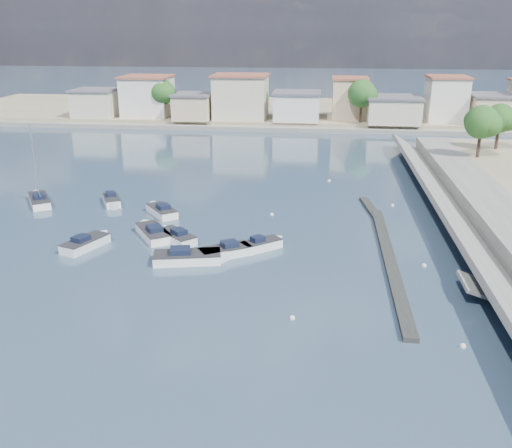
{
  "coord_description": "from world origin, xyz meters",
  "views": [
    {
      "loc": [
        1.06,
        -34.72,
        18.54
      ],
      "look_at": [
        -4.67,
        14.17,
        1.4
      ],
      "focal_mm": 40.0,
      "sensor_mm": 36.0,
      "label": 1
    }
  ],
  "objects_px": {
    "motorboat_b": "(263,245)",
    "motorboat_d": "(222,253)",
    "motorboat_g": "(112,201)",
    "motorboat_a": "(152,233)",
    "sailboat": "(39,200)",
    "motorboat_f": "(161,211)",
    "motorboat_c": "(175,237)",
    "motorboat_e": "(87,243)",
    "motorboat_h": "(191,258)"
  },
  "relations": [
    {
      "from": "motorboat_b",
      "to": "motorboat_d",
      "type": "height_order",
      "value": "same"
    },
    {
      "from": "motorboat_g",
      "to": "motorboat_a",
      "type": "bearing_deg",
      "value": -51.66
    },
    {
      "from": "motorboat_a",
      "to": "sailboat",
      "type": "distance_m",
      "value": 17.72
    },
    {
      "from": "motorboat_d",
      "to": "motorboat_f",
      "type": "relative_size",
      "value": 1.02
    },
    {
      "from": "motorboat_a",
      "to": "motorboat_f",
      "type": "bearing_deg",
      "value": 98.89
    },
    {
      "from": "motorboat_c",
      "to": "sailboat",
      "type": "height_order",
      "value": "sailboat"
    },
    {
      "from": "motorboat_e",
      "to": "motorboat_g",
      "type": "height_order",
      "value": "same"
    },
    {
      "from": "motorboat_f",
      "to": "motorboat_h",
      "type": "distance_m",
      "value": 13.43
    },
    {
      "from": "motorboat_c",
      "to": "motorboat_g",
      "type": "xyz_separation_m",
      "value": [
        -9.71,
        10.05,
        0.0
      ]
    },
    {
      "from": "motorboat_c",
      "to": "sailboat",
      "type": "bearing_deg",
      "value": 151.89
    },
    {
      "from": "motorboat_g",
      "to": "motorboat_e",
      "type": "bearing_deg",
      "value": -79.29
    },
    {
      "from": "motorboat_e",
      "to": "sailboat",
      "type": "bearing_deg",
      "value": 131.07
    },
    {
      "from": "motorboat_h",
      "to": "motorboat_e",
      "type": "bearing_deg",
      "value": 167.26
    },
    {
      "from": "motorboat_a",
      "to": "motorboat_c",
      "type": "height_order",
      "value": "same"
    },
    {
      "from": "motorboat_h",
      "to": "sailboat",
      "type": "relative_size",
      "value": 0.7
    },
    {
      "from": "motorboat_h",
      "to": "sailboat",
      "type": "xyz_separation_m",
      "value": [
        -20.33,
        14.25,
        0.04
      ]
    },
    {
      "from": "motorboat_b",
      "to": "motorboat_d",
      "type": "distance_m",
      "value": 3.92
    },
    {
      "from": "motorboat_f",
      "to": "sailboat",
      "type": "relative_size",
      "value": 0.51
    },
    {
      "from": "motorboat_h",
      "to": "sailboat",
      "type": "bearing_deg",
      "value": 144.97
    },
    {
      "from": "motorboat_g",
      "to": "motorboat_h",
      "type": "xyz_separation_m",
      "value": [
        12.23,
        -14.79,
        -0.0
      ]
    },
    {
      "from": "motorboat_d",
      "to": "motorboat_h",
      "type": "xyz_separation_m",
      "value": [
        -2.39,
        -1.42,
        0.0
      ]
    },
    {
      "from": "motorboat_a",
      "to": "motorboat_b",
      "type": "xyz_separation_m",
      "value": [
        10.54,
        -1.92,
        -0.0
      ]
    },
    {
      "from": "motorboat_b",
      "to": "sailboat",
      "type": "xyz_separation_m",
      "value": [
        -25.97,
        10.64,
        0.04
      ]
    },
    {
      "from": "motorboat_c",
      "to": "motorboat_e",
      "type": "distance_m",
      "value": 7.75
    },
    {
      "from": "motorboat_a",
      "to": "motorboat_f",
      "type": "height_order",
      "value": "same"
    },
    {
      "from": "motorboat_b",
      "to": "sailboat",
      "type": "bearing_deg",
      "value": 157.72
    },
    {
      "from": "motorboat_c",
      "to": "motorboat_d",
      "type": "distance_m",
      "value": 5.93
    },
    {
      "from": "motorboat_b",
      "to": "motorboat_e",
      "type": "distance_m",
      "value": 15.56
    },
    {
      "from": "motorboat_c",
      "to": "motorboat_h",
      "type": "relative_size",
      "value": 0.69
    },
    {
      "from": "motorboat_b",
      "to": "motorboat_a",
      "type": "bearing_deg",
      "value": 169.68
    },
    {
      "from": "motorboat_b",
      "to": "motorboat_e",
      "type": "relative_size",
      "value": 0.74
    },
    {
      "from": "motorboat_c",
      "to": "motorboat_d",
      "type": "relative_size",
      "value": 0.92
    },
    {
      "from": "motorboat_g",
      "to": "motorboat_b",
      "type": "bearing_deg",
      "value": -32.04
    },
    {
      "from": "motorboat_h",
      "to": "motorboat_g",
      "type": "bearing_deg",
      "value": 129.58
    },
    {
      "from": "motorboat_e",
      "to": "motorboat_h",
      "type": "height_order",
      "value": "same"
    },
    {
      "from": "motorboat_f",
      "to": "motorboat_d",
      "type": "bearing_deg",
      "value": -51.98
    },
    {
      "from": "motorboat_f",
      "to": "motorboat_g",
      "type": "relative_size",
      "value": 1.06
    },
    {
      "from": "motorboat_e",
      "to": "sailboat",
      "type": "height_order",
      "value": "sailboat"
    },
    {
      "from": "motorboat_d",
      "to": "motorboat_g",
      "type": "relative_size",
      "value": 1.08
    },
    {
      "from": "motorboat_c",
      "to": "motorboat_e",
      "type": "xyz_separation_m",
      "value": [
        -7.33,
        -2.51,
        -0.0
      ]
    },
    {
      "from": "motorboat_d",
      "to": "sailboat",
      "type": "distance_m",
      "value": 26.09
    },
    {
      "from": "motorboat_e",
      "to": "sailboat",
      "type": "relative_size",
      "value": 0.56
    },
    {
      "from": "motorboat_e",
      "to": "motorboat_f",
      "type": "relative_size",
      "value": 1.1
    },
    {
      "from": "motorboat_c",
      "to": "motorboat_f",
      "type": "xyz_separation_m",
      "value": [
        -3.4,
        7.31,
        -0.0
      ]
    },
    {
      "from": "motorboat_b",
      "to": "motorboat_h",
      "type": "xyz_separation_m",
      "value": [
        -5.64,
        -3.61,
        0.0
      ]
    },
    {
      "from": "motorboat_b",
      "to": "motorboat_h",
      "type": "bearing_deg",
      "value": -147.39
    },
    {
      "from": "motorboat_d",
      "to": "motorboat_g",
      "type": "height_order",
      "value": "same"
    },
    {
      "from": "motorboat_c",
      "to": "motorboat_f",
      "type": "distance_m",
      "value": 8.06
    },
    {
      "from": "motorboat_g",
      "to": "sailboat",
      "type": "xyz_separation_m",
      "value": [
        -8.1,
        -0.54,
        0.04
      ]
    },
    {
      "from": "motorboat_e",
      "to": "motorboat_b",
      "type": "bearing_deg",
      "value": 5.09
    }
  ]
}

